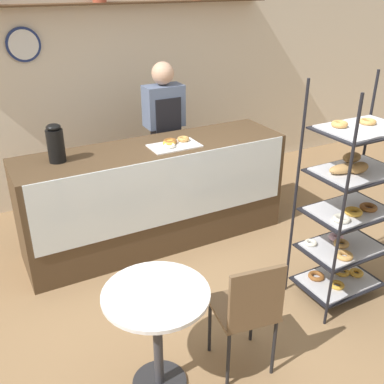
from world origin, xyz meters
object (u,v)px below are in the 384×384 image
pastry_rack (348,209)px  cafe_table (157,318)px  donut_tray_counter (174,144)px  person_worker (164,134)px  cafe_chair (249,307)px  coffee_carafe (56,143)px

pastry_rack → cafe_table: size_ratio=2.41×
pastry_rack → donut_tray_counter: (-0.80, 1.41, 0.22)m
person_worker → cafe_table: person_worker is taller
person_worker → cafe_chair: person_worker is taller
pastry_rack → person_worker: size_ratio=1.08×
person_worker → cafe_table: bearing=-116.3°
person_worker → cafe_table: 2.43m
cafe_chair → coffee_carafe: 2.07m
cafe_chair → pastry_rack: bearing=-154.9°
pastry_rack → coffee_carafe: (-1.83, 1.52, 0.36)m
cafe_table → coffee_carafe: (-0.15, 1.68, 0.61)m
pastry_rack → person_worker: 2.10m
cafe_table → coffee_carafe: coffee_carafe is taller
cafe_table → cafe_chair: (0.55, -0.17, -0.01)m
cafe_table → cafe_chair: bearing=-17.3°
person_worker → donut_tray_counter: size_ratio=3.60×
person_worker → donut_tray_counter: 0.62m
coffee_carafe → donut_tray_counter: (1.03, -0.11, -0.14)m
cafe_table → donut_tray_counter: donut_tray_counter is taller
coffee_carafe → pastry_rack: bearing=-39.7°
pastry_rack → cafe_chair: bearing=-163.8°
cafe_table → donut_tray_counter: size_ratio=1.61×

